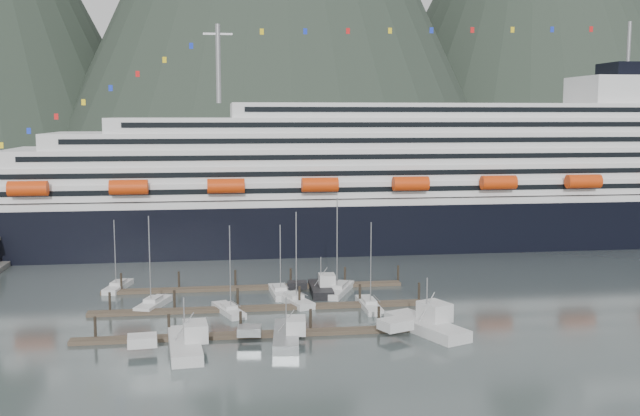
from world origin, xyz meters
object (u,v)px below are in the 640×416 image
at_px(trawler_d, 425,325).
at_px(sailboat_a, 153,304).
at_px(sailboat_d, 369,305).
at_px(trawler_c, 285,335).
at_px(cruise_ship, 406,188).
at_px(trawler_a, 183,343).
at_px(trawler_e, 320,288).
at_px(sailboat_e, 118,287).
at_px(sailboat_g, 339,290).
at_px(sailboat_b, 229,310).
at_px(sailboat_c, 294,301).
at_px(sailboat_f, 280,292).

bearing_deg(trawler_d, sailboat_a, 40.71).
height_order(sailboat_d, trawler_c, sailboat_d).
height_order(cruise_ship, trawler_a, cruise_ship).
distance_m(trawler_a, trawler_e, 33.12).
bearing_deg(trawler_e, sailboat_e, 79.63).
height_order(sailboat_g, trawler_c, sailboat_g).
relative_size(cruise_ship, trawler_c, 17.16).
distance_m(sailboat_e, trawler_c, 39.52).
bearing_deg(sailboat_g, sailboat_e, 101.56).
distance_m(cruise_ship, trawler_e, 51.17).
bearing_deg(sailboat_b, sailboat_a, 47.07).
height_order(sailboat_g, trawler_e, sailboat_g).
relative_size(trawler_a, trawler_c, 1.08).
xyz_separation_m(sailboat_e, trawler_c, (24.11, -31.32, 0.42)).
bearing_deg(sailboat_c, trawler_a, 123.58).
bearing_deg(trawler_d, sailboat_g, -4.31).
distance_m(cruise_ship, sailboat_g, 50.13).
height_order(sailboat_a, sailboat_g, sailboat_g).
bearing_deg(sailboat_f, cruise_ship, -39.23).
bearing_deg(trawler_a, trawler_e, -42.67).
xyz_separation_m(sailboat_a, sailboat_c, (20.52, -0.53, 0.00)).
distance_m(sailboat_b, sailboat_f, 12.64).
bearing_deg(sailboat_a, trawler_d, -97.62).
relative_size(sailboat_a, trawler_c, 1.14).
xyz_separation_m(sailboat_e, trawler_a, (11.77, -33.50, 0.51)).
bearing_deg(trawler_c, sailboat_f, 2.66).
bearing_deg(sailboat_g, sailboat_b, 142.91).
relative_size(cruise_ship, sailboat_a, 15.04).
relative_size(cruise_ship, trawler_a, 15.96).
distance_m(sailboat_a, trawler_e, 25.81).
bearing_deg(sailboat_a, sailboat_f, -56.89).
xyz_separation_m(sailboat_a, trawler_c, (17.55, -19.00, 0.39)).
relative_size(sailboat_b, trawler_a, 0.99).
height_order(trawler_a, trawler_c, trawler_a).
relative_size(sailboat_c, sailboat_f, 1.23).
distance_m(sailboat_g, trawler_c, 26.18).
bearing_deg(trawler_a, trawler_c, -85.34).
xyz_separation_m(sailboat_b, trawler_d, (25.03, -12.82, 0.57)).
bearing_deg(sailboat_c, cruise_ship, -51.10).
relative_size(sailboat_c, sailboat_e, 1.21).
xyz_separation_m(trawler_c, trawler_e, (7.73, 24.17, 0.02)).
bearing_deg(trawler_d, sailboat_f, 13.87).
relative_size(sailboat_b, sailboat_g, 0.83).
height_order(sailboat_d, sailboat_f, sailboat_d).
height_order(sailboat_a, sailboat_b, sailboat_a).
xyz_separation_m(sailboat_f, sailboat_g, (9.29, 0.02, 0.03)).
bearing_deg(trawler_a, cruise_ship, -38.26).
height_order(sailboat_b, sailboat_f, sailboat_b).
bearing_deg(trawler_a, sailboat_a, 8.45).
relative_size(sailboat_a, trawler_a, 1.06).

